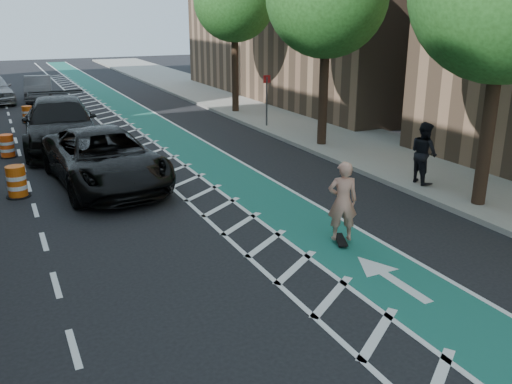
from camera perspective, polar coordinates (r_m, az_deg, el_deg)
ground at (r=12.25m, az=-5.25°, el=-6.66°), size 120.00×120.00×0.00m
bike_lane at (r=22.15m, az=-7.21°, el=4.70°), size 2.00×90.00×0.01m
buffer_strip at (r=21.74m, az=-10.96°, el=4.24°), size 1.40×90.00×0.01m
sidewalk_right at (r=24.92m, az=7.14°, el=6.37°), size 5.00×90.00×0.15m
curb_right at (r=23.70m, az=2.13°, el=5.90°), size 0.12×90.00×0.16m
tree_r_d at (r=28.93m, az=-2.05°, el=19.49°), size 4.20×4.20×7.90m
sign_post at (r=25.46m, az=1.14°, el=9.68°), size 0.35×0.08×2.47m
skateboard at (r=12.94m, az=8.89°, el=-4.99°), size 0.50×0.79×0.10m
skateboarder at (r=12.60m, az=9.10°, el=-0.96°), size 0.81×0.69×1.89m
suv_near at (r=17.55m, az=-15.70°, el=3.47°), size 3.35×6.48×1.75m
suv_far at (r=23.05m, az=-19.91°, el=6.74°), size 3.31×6.92×1.95m
car_grey at (r=36.94m, az=-21.93°, el=10.10°), size 1.98×4.58×1.46m
pedestrian at (r=17.38m, az=17.24°, el=3.97°), size 0.80×0.98×1.90m
barrel_a at (r=17.34m, az=-23.87°, el=0.92°), size 0.69×0.69×0.94m
barrel_b at (r=22.40m, az=-24.73°, el=4.36°), size 0.63×0.63×0.86m
barrel_c at (r=29.32m, az=-22.91°, el=7.49°), size 0.60×0.60×0.82m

